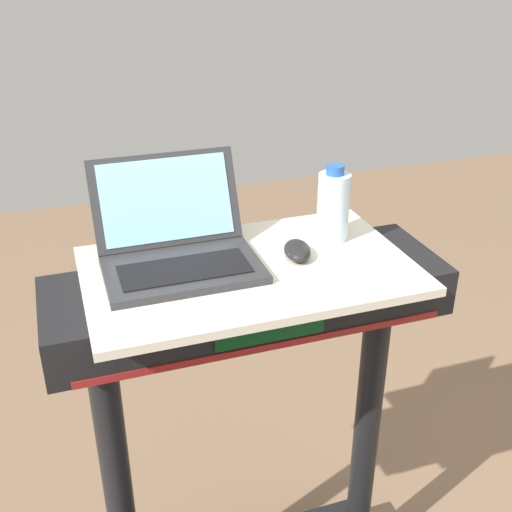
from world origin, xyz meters
TOP-DOWN VIEW (x-y plane):
  - desk_board at (0.00, 0.70)m, footprint 0.72×0.45m
  - laptop at (-0.14, 0.76)m, footprint 0.33×0.30m
  - computer_mouse at (0.12, 0.71)m, footprint 0.08×0.11m
  - water_bottle at (0.23, 0.77)m, footprint 0.08×0.08m

SIDE VIEW (x-z plane):
  - desk_board at x=0.00m, z-range 1.08..1.10m
  - computer_mouse at x=0.12m, z-range 1.10..1.13m
  - laptop at x=-0.14m, z-range 1.04..1.25m
  - water_bottle at x=0.23m, z-range 1.09..1.28m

